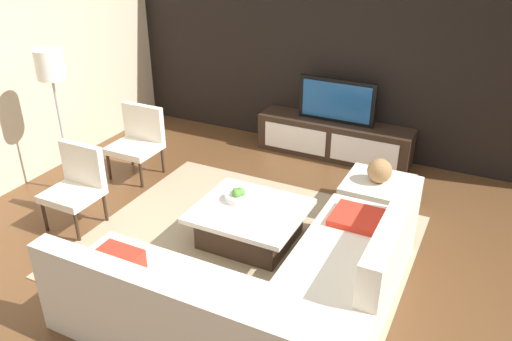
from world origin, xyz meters
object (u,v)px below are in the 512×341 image
object	(u,v)px
media_console	(334,139)
coffee_table	(250,224)
television	(337,101)
decorative_ball	(380,171)
accent_chair_near	(77,181)
fruit_bowl	(238,195)
ottoman	(376,198)
floor_lamp	(51,75)
sectional_couch	(265,293)
accent_chair_far	(138,137)

from	to	relation	value
media_console	coffee_table	distance (m)	2.30
television	coffee_table	size ratio (longest dim) A/B	0.97
coffee_table	decorative_ball	world-z (taller)	decorative_ball
accent_chair_near	fruit_bowl	xyz separation A→B (m)	(1.59, 0.57, -0.06)
ottoman	floor_lamp	bearing A→B (deg)	-162.22
sectional_couch	floor_lamp	world-z (taller)	floor_lamp
coffee_table	floor_lamp	distance (m)	2.69
fruit_bowl	decorative_ball	world-z (taller)	decorative_ball
television	sectional_couch	bearing A→B (deg)	-80.82
sectional_couch	ottoman	bearing A→B (deg)	79.54
fruit_bowl	decorative_ball	bearing A→B (deg)	39.80
television	ottoman	xyz separation A→B (m)	(0.90, -1.22, -0.59)
floor_lamp	fruit_bowl	bearing A→B (deg)	2.70
media_console	coffee_table	bearing A→B (deg)	-92.49
floor_lamp	fruit_bowl	distance (m)	2.43
sectional_couch	decorative_ball	bearing A→B (deg)	79.54
fruit_bowl	accent_chair_far	distance (m)	1.87
floor_lamp	decorative_ball	size ratio (longest dim) A/B	6.42
sectional_couch	accent_chair_far	bearing A→B (deg)	146.42
ottoman	fruit_bowl	xyz separation A→B (m)	(-1.18, -0.98, 0.23)
decorative_ball	sectional_couch	bearing A→B (deg)	-100.46
accent_chair_near	decorative_ball	bearing A→B (deg)	34.05
television	floor_lamp	xyz separation A→B (m)	(-2.49, -2.30, 0.63)
media_console	floor_lamp	size ratio (longest dim) A/B	1.22
ottoman	sectional_couch	bearing A→B (deg)	-100.46
media_console	fruit_bowl	distance (m)	2.22
television	floor_lamp	size ratio (longest dim) A/B	0.60
coffee_table	decorative_ball	distance (m)	1.51
floor_lamp	television	bearing A→B (deg)	42.74
media_console	television	size ratio (longest dim) A/B	2.02
media_console	television	xyz separation A→B (m)	(-0.00, 0.00, 0.54)
media_console	floor_lamp	distance (m)	3.59
television	accent_chair_far	xyz separation A→B (m)	(-2.03, -1.56, -0.30)
media_console	coffee_table	world-z (taller)	media_console
accent_chair_near	ottoman	distance (m)	3.20
floor_lamp	sectional_couch	bearing A→B (deg)	-17.44
television	accent_chair_far	bearing A→B (deg)	-142.53
ottoman	coffee_table	bearing A→B (deg)	-132.80
floor_lamp	decorative_ball	xyz separation A→B (m)	(3.39, 1.09, -0.89)
floor_lamp	ottoman	size ratio (longest dim) A/B	2.42
accent_chair_far	decorative_ball	bearing A→B (deg)	7.16
floor_lamp	accent_chair_far	xyz separation A→B (m)	(0.46, 0.75, -0.93)
sectional_couch	fruit_bowl	bearing A→B (deg)	127.42
sectional_couch	decorative_ball	distance (m)	2.09
television	decorative_ball	size ratio (longest dim) A/B	3.86
television	coffee_table	xyz separation A→B (m)	(-0.10, -2.30, -0.59)
sectional_couch	ottoman	world-z (taller)	sectional_couch
coffee_table	fruit_bowl	xyz separation A→B (m)	(-0.18, 0.10, 0.23)
decorative_ball	accent_chair_far	bearing A→B (deg)	-173.38
sectional_couch	coffee_table	xyz separation A→B (m)	(-0.63, 0.96, -0.08)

